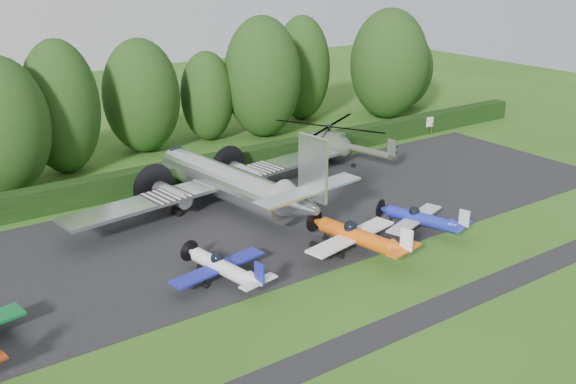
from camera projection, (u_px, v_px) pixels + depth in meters
ground at (295, 293)px, 37.47m from camera, size 160.00×160.00×0.00m
apron at (213, 235)px, 45.17m from camera, size 70.00×18.00×0.01m
taxiway_verge at (362, 342)px, 32.84m from camera, size 70.00×2.00×0.00m
hedgerow at (151, 190)px, 53.65m from camera, size 90.00×1.60×2.00m
transport_plane at (228, 183)px, 48.79m from camera, size 25.15×19.28×8.06m
light_plane_white at (223, 267)px, 38.30m from camera, size 6.56×6.90×2.52m
light_plane_orange at (358, 236)px, 42.06m from camera, size 7.63×8.03×2.93m
light_plane_blue at (421, 218)px, 45.37m from camera, size 6.43×6.76×2.47m
helicopter at (329, 142)px, 60.29m from camera, size 10.94×12.81×3.52m
sign_board at (419, 124)px, 69.17m from camera, size 3.44×0.13×1.94m
tree_0 at (403, 69)px, 80.64m from camera, size 7.43×7.43×9.65m
tree_1 at (61, 107)px, 56.07m from camera, size 6.74×6.74×11.91m
tree_3 at (389, 64)px, 74.98m from camera, size 9.10×9.10×12.79m
tree_4 at (141, 96)px, 62.23m from camera, size 7.48×7.48×11.14m
tree_5 at (207, 96)px, 66.47m from camera, size 5.55×5.55×9.33m
tree_7 at (2, 126)px, 51.25m from camera, size 7.53×7.53×11.31m
tree_9 at (302, 68)px, 74.35m from camera, size 6.57×6.57×12.06m
tree_10 at (262, 77)px, 67.25m from camera, size 8.10×8.10×12.72m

